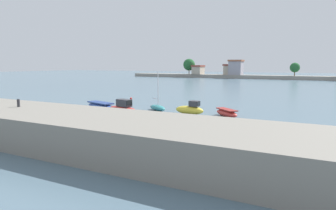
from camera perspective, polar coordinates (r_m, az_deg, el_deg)
ground_plane at (r=31.64m, az=-10.56°, el=-3.50°), size 400.00×400.00×0.00m
seawall_embankment at (r=25.94m, az=-21.14°, el=-3.67°), size 76.96×7.72×2.39m
mooring_bollard at (r=29.31m, az=-26.18°, el=0.34°), size 0.24×0.24×0.67m
moored_boat_0 at (r=42.71m, az=-12.50°, el=-0.09°), size 5.76×3.32×0.88m
moored_boat_1 at (r=38.58m, az=-8.38°, el=-0.55°), size 5.31×2.84×1.69m
moored_boat_2 at (r=39.99m, az=-1.98°, el=-0.47°), size 3.73×3.17×5.09m
moored_boat_3 at (r=36.97m, az=4.13°, el=-0.82°), size 3.78×1.72×1.68m
moored_boat_4 at (r=35.93m, az=10.91°, el=-1.48°), size 3.76×3.50×0.90m
mooring_buoy_0 at (r=35.70m, az=-0.35°, el=-1.75°), size 0.42×0.42×0.42m
mooring_buoy_1 at (r=52.46m, az=-6.93°, el=1.22°), size 0.39×0.39×0.39m
mooring_buoy_2 at (r=33.52m, az=10.52°, el=-2.64°), size 0.27×0.27×0.27m
mooring_buoy_3 at (r=39.57m, az=-12.88°, el=-1.14°), size 0.25×0.25×0.25m
mooring_buoy_4 at (r=46.49m, az=-12.93°, el=0.20°), size 0.31×0.31×0.31m
distant_shoreline at (r=129.14m, az=19.63°, el=5.70°), size 128.27×7.14×8.31m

